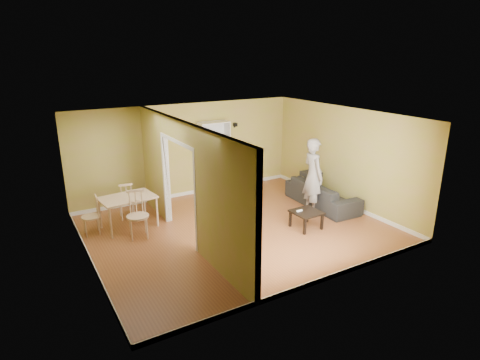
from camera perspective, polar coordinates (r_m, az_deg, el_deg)
name	(u,v)px	position (r m, az deg, el deg)	size (l,w,h in m)	color
room_shell	(237,175)	(8.91, -0.46, 0.69)	(6.50, 6.50, 6.50)	brown
partition	(187,184)	(8.41, -7.56, -0.52)	(0.22, 5.50, 2.60)	tan
wall_speaker	(235,125)	(11.78, -0.68, 7.87)	(0.10, 0.10, 0.10)	black
sofa	(322,190)	(10.83, 11.62, -1.44)	(0.96, 2.24, 0.85)	black
person	(313,170)	(10.11, 10.40, 1.45)	(0.64, 0.82, 2.26)	slate
bookshelf	(213,157)	(11.53, -3.79, 3.23)	(0.87, 0.38, 2.07)	white
paper_box_navy_a	(215,174)	(11.63, -3.58, 0.81)	(0.40, 0.26, 0.20)	navy
paper_box_navy_b	(214,147)	(11.41, -3.67, 4.76)	(0.44, 0.29, 0.23)	navy
paper_box_navy_c	(215,139)	(11.38, -3.55, 5.80)	(0.42, 0.27, 0.21)	navy
coffee_table	(306,214)	(9.40, 9.42, -4.78)	(0.62, 0.62, 0.41)	black
game_controller	(299,211)	(9.36, 8.45, -4.34)	(0.15, 0.04, 0.03)	white
dining_table	(127,200)	(9.56, -15.72, -2.77)	(1.20, 0.80, 0.75)	#E0B38A
chair_left	(91,216)	(9.53, -20.49, -4.77)	(0.41, 0.41, 0.89)	#D3B478
chair_near	(137,215)	(9.04, -14.37, -4.83)	(0.48, 0.48, 1.05)	tan
chair_far	(126,200)	(10.20, -15.88, -2.73)	(0.43, 0.43, 0.93)	tan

